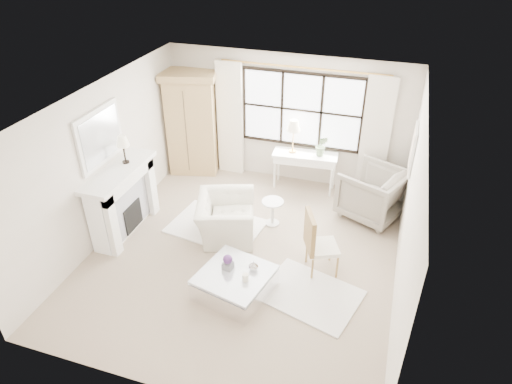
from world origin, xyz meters
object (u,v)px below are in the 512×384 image
console_table (304,171)px  club_armchair (226,218)px  coffee_table (235,283)px  armoire (192,123)px

console_table → club_armchair: console_table is taller
console_table → coffee_table: (-0.31, -3.33, -0.22)m
armoire → console_table: size_ratio=1.68×
armoire → club_armchair: (1.52, -2.04, -0.78)m
armoire → console_table: (2.49, -0.02, -0.74)m
armoire → coffee_table: (2.17, -3.36, -0.96)m
coffee_table → club_armchair: bearing=129.0°
armoire → coffee_table: size_ratio=1.87×
console_table → coffee_table: bearing=-100.2°
club_armchair → coffee_table: bearing=-171.4°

